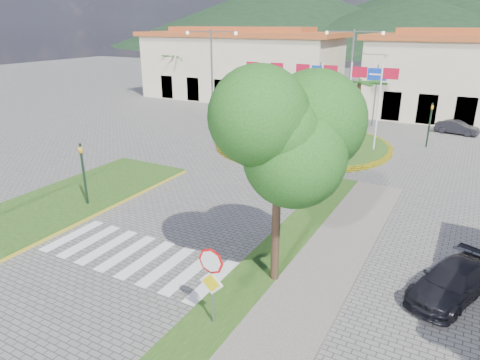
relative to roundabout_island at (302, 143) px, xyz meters
The scene contains 23 objects.
ground 22.00m from the roundabout_island, 90.01° to the right, with size 160.00×160.00×0.00m, color slate.
sidewalk_right 20.88m from the roundabout_island, 73.31° to the right, with size 4.00×28.00×0.15m, color gray.
verge_right 20.57m from the roundabout_island, 76.52° to the right, with size 1.60×28.00×0.18m, color #214313.
median_left 17.27m from the roundabout_island, 112.12° to the right, with size 5.00×14.00×0.18m, color #214313.
crosswalk 18.00m from the roundabout_island, 90.02° to the right, with size 8.00×3.00×0.01m, color silver.
roundabout_island is the anchor object (origin of this frame).
stop_sign 20.69m from the roundabout_island, 76.27° to the right, with size 0.80×0.11×2.65m.
deciduous_tree 18.55m from the roundabout_island, 72.09° to the right, with size 3.60×3.60×6.80m.
traffic_light_left 16.45m from the roundabout_island, 108.56° to the right, with size 0.15×0.18×3.20m.
traffic_light_right 11.11m from the roundabout_island, 65.79° to the right, with size 0.15×0.18×3.20m.
traffic_light_far 9.11m from the roundabout_island, 26.58° to the left, with size 0.18×0.15×3.20m.
direction_sign_west 9.78m from the roundabout_island, 102.60° to the left, with size 1.60×0.14×5.20m.
direction_sign_east 10.03m from the roundabout_island, 71.53° to the left, with size 1.60×0.14×5.20m.
street_lamp_centre 9.15m from the roundabout_island, 82.91° to the left, with size 4.80×0.16×8.00m.
street_lamp_west 10.19m from the roundabout_island, 167.48° to the left, with size 4.80×0.16×8.00m.
building_left 21.59m from the roundabout_island, 131.20° to the left, with size 23.32×9.54×8.05m.
building_right 19.23m from the roundabout_island, 58.01° to the left, with size 19.08×9.54×8.05m.
hill_far_west 130.64m from the roundabout_island, 114.99° to the left, with size 140.00×140.00×22.00m, color black.
hill_near_back 108.74m from the roundabout_island, 95.29° to the left, with size 110.00×110.00×16.00m, color black.
white_van 14.00m from the roundabout_island, 141.65° to the left, with size 1.99×4.32×1.20m, color #BCBCBE.
car_dark_a 14.87m from the roundabout_island, 112.08° to the left, with size 1.25×3.10×1.06m, color black.
car_dark_b 13.42m from the roundabout_island, 44.03° to the left, with size 1.14×3.26×1.07m, color black.
car_side_right 18.55m from the roundabout_island, 53.97° to the right, with size 1.56×3.85×1.12m, color black.
Camera 1 is at (10.61, -6.73, 8.48)m, focal length 32.00 mm.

